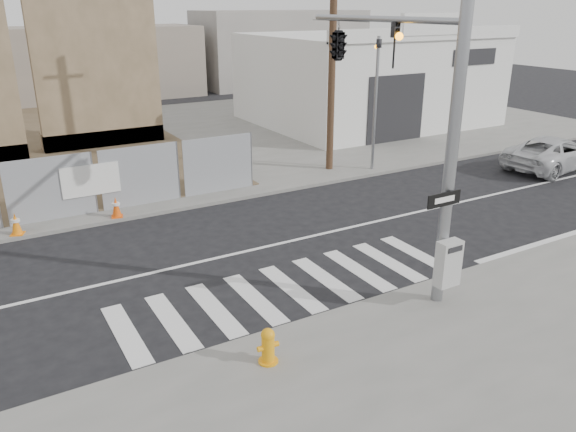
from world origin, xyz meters
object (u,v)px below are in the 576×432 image
auto_shop (366,78)px  fire_hydrant (268,346)px  suv (554,153)px  traffic_cone_c (16,224)px  signal_pole (372,78)px  traffic_cone_d (116,207)px

auto_shop → fire_hydrant: 24.12m
suv → traffic_cone_c: (-20.14, 3.04, -0.23)m
fire_hydrant → suv: size_ratio=0.15×
suv → signal_pole: bearing=98.4°
auto_shop → fire_hydrant: (-15.97, -17.96, -2.06)m
auto_shop → traffic_cone_c: 21.35m
traffic_cone_d → suv: bearing=-10.0°
signal_pole → suv: signal_pole is taller
auto_shop → traffic_cone_c: bearing=-155.7°
suv → traffic_cone_d: 17.52m
signal_pole → fire_hydrant: bearing=-146.5°
auto_shop → traffic_cone_d: auto_shop is taller
auto_shop → traffic_cone_d: size_ratio=17.99×
auto_shop → fire_hydrant: auto_shop is taller
auto_shop → fire_hydrant: size_ratio=16.74×
auto_shop → traffic_cone_c: size_ratio=17.80×
fire_hydrant → traffic_cone_d: bearing=97.8°
signal_pole → fire_hydrant: 6.87m
auto_shop → suv: (0.78, -11.78, -1.86)m
traffic_cone_c → signal_pole: bearing=-38.6°
signal_pole → auto_shop: 19.04m
auto_shop → traffic_cone_d: (-16.47, -8.75, -2.09)m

